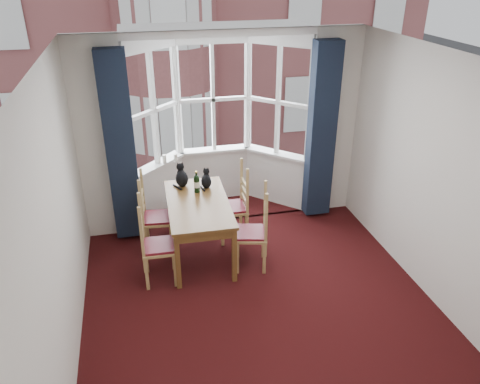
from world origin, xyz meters
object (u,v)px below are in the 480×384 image
object	(u,v)px
cat_right	(206,180)
cat_left	(182,177)
chair_right_far	(238,208)
candle_short	(176,158)
chair_left_far	(151,219)
chair_left_near	(151,248)
candle_tall	(164,159)
chair_right_near	(258,234)
wine_bottle	(197,183)
dining_table	(198,209)

from	to	relation	value
cat_right	cat_left	bearing A→B (deg)	158.16
chair_right_far	candle_short	bearing A→B (deg)	128.75
chair_right_far	chair_left_far	bearing A→B (deg)	-178.05
chair_left_near	candle_tall	bearing A→B (deg)	78.39
chair_right_near	wine_bottle	size ratio (longest dim) A/B	3.03
cat_left	chair_left_near	bearing A→B (deg)	-117.54
chair_right_far	cat_left	distance (m)	0.90
chair_right_far	wine_bottle	size ratio (longest dim) A/B	3.03
candle_short	dining_table	bearing A→B (deg)	-83.31
chair_left_near	chair_right_far	size ratio (longest dim) A/B	1.00
chair_right_far	cat_right	world-z (taller)	cat_right
chair_left_far	chair_right_near	size ratio (longest dim) A/B	1.00
candle_tall	candle_short	world-z (taller)	candle_tall
cat_right	wine_bottle	size ratio (longest dim) A/B	0.91
chair_right_near	chair_right_far	distance (m)	0.75
cat_right	candle_tall	bearing A→B (deg)	122.15
chair_right_far	candle_short	world-z (taller)	candle_short
chair_right_far	dining_table	bearing A→B (deg)	-153.30
chair_left_near	cat_left	world-z (taller)	cat_left
chair_right_near	cat_right	size ratio (longest dim) A/B	3.32
candle_short	cat_right	bearing A→B (deg)	-68.32
cat_right	wine_bottle	bearing A→B (deg)	-141.55
dining_table	chair_right_far	xyz separation A→B (m)	(0.60, 0.30, -0.22)
wine_bottle	candle_tall	xyz separation A→B (m)	(-0.35, 0.91, 0.01)
dining_table	chair_left_far	bearing A→B (deg)	156.88
chair_left_near	wine_bottle	size ratio (longest dim) A/B	3.03
dining_table	cat_left	distance (m)	0.60
dining_table	candle_short	world-z (taller)	candle_short
chair_left_near	cat_left	bearing A→B (deg)	62.46
chair_left_near	cat_right	bearing A→B (deg)	45.90
chair_right_near	cat_left	size ratio (longest dim) A/B	2.76
chair_left_near	cat_left	size ratio (longest dim) A/B	2.76
cat_left	cat_right	world-z (taller)	cat_left
chair_right_near	chair_right_far	world-z (taller)	same
chair_left_far	cat_left	size ratio (longest dim) A/B	2.76
chair_left_far	candle_short	xyz separation A→B (m)	(0.47, 0.97, 0.46)
chair_right_far	candle_short	size ratio (longest dim) A/B	8.04
chair_left_near	candle_short	xyz separation A→B (m)	(0.51, 1.68, 0.46)
cat_left	chair_left_far	bearing A→B (deg)	-149.36
cat_left	dining_table	bearing A→B (deg)	-75.73
chair_left_near	chair_right_far	distance (m)	1.46
dining_table	chair_left_near	xyz separation A→B (m)	(-0.65, -0.45, -0.22)
dining_table	chair_right_far	distance (m)	0.71
candle_tall	cat_right	bearing A→B (deg)	-57.85
chair_right_near	cat_left	bearing A→B (deg)	130.24
chair_right_far	wine_bottle	world-z (taller)	wine_bottle
chair_left_near	wine_bottle	bearing A→B (deg)	47.28
chair_left_far	candle_tall	world-z (taller)	candle_tall
dining_table	wine_bottle	xyz separation A→B (m)	(0.03, 0.30, 0.23)
wine_bottle	chair_right_far	bearing A→B (deg)	0.52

